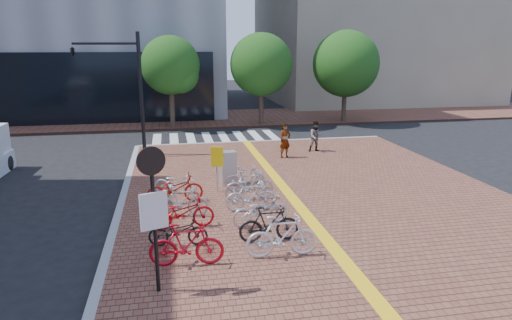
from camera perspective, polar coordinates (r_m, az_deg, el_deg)
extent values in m
plane|color=black|center=(14.31, -1.16, -8.35)|extent=(120.00, 120.00, 0.00)
cube|color=brown|center=(11.00, 19.94, -16.24)|extent=(14.00, 34.00, 0.15)
cube|color=yellow|center=(10.52, 15.07, -16.81)|extent=(0.40, 34.00, 0.01)
cube|color=gray|center=(26.13, 0.88, 2.27)|extent=(14.00, 0.25, 0.15)
cube|color=brown|center=(34.53, -7.08, 5.10)|extent=(70.00, 8.00, 0.15)
cube|color=gray|center=(49.48, 13.98, 17.91)|extent=(20.00, 18.00, 18.00)
cube|color=silver|center=(27.59, -12.29, 2.44)|extent=(0.50, 4.00, 0.01)
cube|color=silver|center=(27.58, -10.21, 2.53)|extent=(0.50, 4.00, 0.01)
cube|color=silver|center=(27.61, -8.13, 2.63)|extent=(0.50, 4.00, 0.01)
cube|color=silver|center=(27.67, -6.06, 2.72)|extent=(0.50, 4.00, 0.01)
cube|color=silver|center=(27.77, -4.01, 2.80)|extent=(0.50, 4.00, 0.01)
cube|color=silver|center=(27.90, -1.97, 2.88)|extent=(0.50, 4.00, 0.01)
cube|color=silver|center=(28.07, 0.05, 2.96)|extent=(0.50, 4.00, 0.01)
cube|color=silver|center=(28.27, 2.05, 3.03)|extent=(0.50, 4.00, 0.01)
cylinder|color=#38281E|center=(30.80, -10.44, 6.46)|extent=(0.32, 0.32, 2.60)
sphere|color=#194714|center=(30.56, -10.67, 11.57)|extent=(3.80, 3.80, 3.80)
sphere|color=#194714|center=(30.30, -9.46, 10.47)|extent=(2.40, 2.40, 2.40)
cylinder|color=#38281E|center=(31.41, 0.64, 6.84)|extent=(0.32, 0.32, 2.60)
sphere|color=#194714|center=(31.18, 0.66, 11.86)|extent=(4.20, 4.20, 4.20)
sphere|color=#194714|center=(31.04, 1.87, 10.73)|extent=(2.40, 2.40, 2.40)
cylinder|color=#38281E|center=(33.12, 10.95, 6.97)|extent=(0.32, 0.32, 2.60)
sphere|color=#194714|center=(32.90, 11.17, 11.72)|extent=(4.60, 4.60, 4.60)
sphere|color=#194714|center=(32.88, 12.31, 10.62)|extent=(2.40, 2.40, 2.40)
imported|color=red|center=(11.56, -8.69, -10.41)|extent=(1.89, 0.68, 1.11)
imported|color=black|center=(12.72, -9.73, -8.76)|extent=(1.67, 0.76, 0.85)
imported|color=red|center=(13.80, -9.21, -6.51)|extent=(1.96, 0.84, 1.00)
imported|color=#BCBBC1|center=(14.72, -9.31, -5.12)|extent=(1.75, 0.70, 1.02)
imported|color=#AD150C|center=(16.02, -10.11, -3.55)|extent=(2.01, 0.90, 1.02)
imported|color=white|center=(17.05, -9.96, -2.75)|extent=(1.70, 0.88, 0.85)
imported|color=silver|center=(11.89, 3.27, -9.48)|extent=(1.90, 0.58, 1.14)
imported|color=black|center=(12.78, 1.67, -7.98)|extent=(1.72, 0.50, 1.03)
imported|color=silver|center=(13.91, 0.59, -6.26)|extent=(1.89, 0.95, 0.95)
imported|color=silver|center=(15.05, -0.65, -4.50)|extent=(1.71, 0.49, 1.02)
imported|color=#A7A7AC|center=(16.07, -0.82, -3.17)|extent=(1.82, 0.63, 1.07)
imported|color=#A2A3A7|center=(17.21, -1.33, -2.21)|extent=(1.62, 0.63, 0.95)
imported|color=gray|center=(22.07, 3.65, 2.44)|extent=(0.72, 0.60, 1.69)
imported|color=#4E5063|center=(23.54, 7.52, 2.93)|extent=(0.79, 0.63, 1.56)
cube|color=#B7B8BC|center=(17.91, -3.49, -0.97)|extent=(0.66, 0.52, 1.31)
cylinder|color=#B7B7BC|center=(16.98, -4.91, -1.23)|extent=(0.08, 0.08, 1.67)
cube|color=yellow|center=(16.81, -4.93, 0.40)|extent=(0.45, 0.18, 0.74)
cylinder|color=black|center=(10.12, -12.55, -7.57)|extent=(0.11, 0.11, 3.29)
cylinder|color=black|center=(9.64, -13.00, -0.12)|extent=(0.59, 0.24, 0.61)
cube|color=silver|center=(9.96, -12.65, -6.24)|extent=(0.58, 0.24, 0.82)
cylinder|color=black|center=(23.00, -14.15, 7.89)|extent=(0.18, 0.18, 5.94)
cylinder|color=black|center=(23.01, -18.32, 13.67)|extent=(2.97, 0.12, 0.12)
imported|color=black|center=(23.24, -21.98, 12.63)|extent=(0.26, 1.23, 0.50)
cylinder|color=black|center=(23.30, -28.54, -0.34)|extent=(0.23, 0.66, 0.66)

